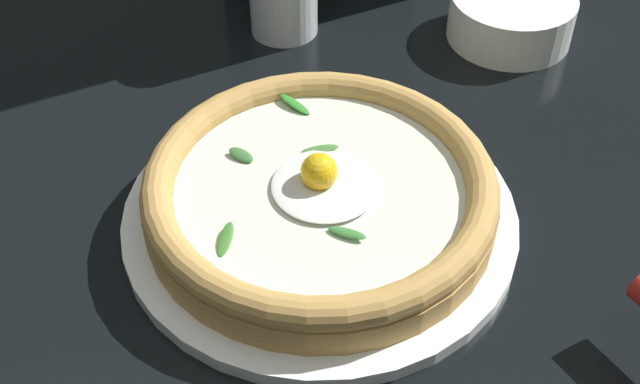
% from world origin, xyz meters
% --- Properties ---
extents(ground_plane, '(2.40, 2.40, 0.03)m').
position_xyz_m(ground_plane, '(0.00, 0.00, -0.01)').
color(ground_plane, black).
rests_on(ground_plane, ground).
extents(pizza_plate, '(0.30, 0.30, 0.01)m').
position_xyz_m(pizza_plate, '(-0.01, 0.03, 0.01)').
color(pizza_plate, white).
rests_on(pizza_plate, ground).
extents(pizza, '(0.26, 0.26, 0.05)m').
position_xyz_m(pizza, '(-0.01, 0.03, 0.03)').
color(pizza, tan).
rests_on(pizza, pizza_plate).
extents(side_bowl, '(0.12, 0.12, 0.04)m').
position_xyz_m(side_bowl, '(-0.27, 0.20, 0.02)').
color(side_bowl, white).
rests_on(side_bowl, ground).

